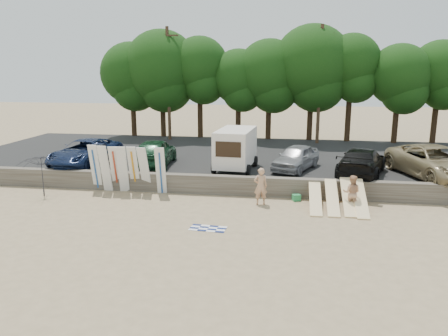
{
  "coord_description": "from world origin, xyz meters",
  "views": [
    {
      "loc": [
        -0.05,
        -18.81,
        6.46
      ],
      "look_at": [
        -3.43,
        3.0,
        1.41
      ],
      "focal_mm": 35.0,
      "sensor_mm": 36.0,
      "label": 1
    }
  ],
  "objects_px": {
    "car_1": "(155,152)",
    "car_4": "(435,162)",
    "box_trailer": "(236,147)",
    "car_3": "(362,162)",
    "beachgoer_b": "(352,193)",
    "cooler": "(296,198)",
    "car_2": "(296,158)",
    "beach_umbrella": "(43,176)",
    "car_0": "(85,153)",
    "beachgoer_a": "(261,186)"
  },
  "relations": [
    {
      "from": "cooler",
      "to": "car_4",
      "type": "bearing_deg",
      "value": 3.53
    },
    {
      "from": "car_1",
      "to": "car_4",
      "type": "bearing_deg",
      "value": 173.43
    },
    {
      "from": "car_4",
      "to": "beachgoer_b",
      "type": "xyz_separation_m",
      "value": [
        -4.79,
        -4.16,
        -0.72
      ]
    },
    {
      "from": "car_1",
      "to": "car_4",
      "type": "height_order",
      "value": "car_4"
    },
    {
      "from": "cooler",
      "to": "car_1",
      "type": "bearing_deg",
      "value": 136.89
    },
    {
      "from": "car_2",
      "to": "beachgoer_a",
      "type": "xyz_separation_m",
      "value": [
        -1.7,
        -4.78,
        -0.5
      ]
    },
    {
      "from": "beachgoer_a",
      "to": "beachgoer_b",
      "type": "bearing_deg",
      "value": 163.73
    },
    {
      "from": "car_4",
      "to": "cooler",
      "type": "bearing_deg",
      "value": -174.68
    },
    {
      "from": "box_trailer",
      "to": "car_1",
      "type": "relative_size",
      "value": 0.8
    },
    {
      "from": "car_1",
      "to": "beach_umbrella",
      "type": "bearing_deg",
      "value": 43.88
    },
    {
      "from": "beachgoer_a",
      "to": "cooler",
      "type": "height_order",
      "value": "beachgoer_a"
    },
    {
      "from": "beachgoer_b",
      "to": "beachgoer_a",
      "type": "bearing_deg",
      "value": 8.05
    },
    {
      "from": "car_0",
      "to": "beach_umbrella",
      "type": "height_order",
      "value": "car_0"
    },
    {
      "from": "car_2",
      "to": "beach_umbrella",
      "type": "xyz_separation_m",
      "value": [
        -12.84,
        -5.09,
        -0.34
      ]
    },
    {
      "from": "box_trailer",
      "to": "cooler",
      "type": "relative_size",
      "value": 10.21
    },
    {
      "from": "box_trailer",
      "to": "car_4",
      "type": "distance_m",
      "value": 10.81
    },
    {
      "from": "box_trailer",
      "to": "beachgoer_a",
      "type": "bearing_deg",
      "value": -62.35
    },
    {
      "from": "box_trailer",
      "to": "beach_umbrella",
      "type": "xyz_separation_m",
      "value": [
        -9.38,
        -4.51,
        -0.95
      ]
    },
    {
      "from": "box_trailer",
      "to": "car_3",
      "type": "distance_m",
      "value": 7.04
    },
    {
      "from": "beachgoer_a",
      "to": "car_4",
      "type": "bearing_deg",
      "value": -169.54
    },
    {
      "from": "car_0",
      "to": "cooler",
      "type": "xyz_separation_m",
      "value": [
        12.68,
        -3.2,
        -1.32
      ]
    },
    {
      "from": "car_1",
      "to": "car_2",
      "type": "bearing_deg",
      "value": 177.15
    },
    {
      "from": "car_1",
      "to": "car_3",
      "type": "height_order",
      "value": "car_1"
    },
    {
      "from": "beachgoer_b",
      "to": "cooler",
      "type": "xyz_separation_m",
      "value": [
        -2.5,
        1.1,
        -0.68
      ]
    },
    {
      "from": "car_0",
      "to": "car_4",
      "type": "relative_size",
      "value": 0.9
    },
    {
      "from": "car_0",
      "to": "beachgoer_b",
      "type": "bearing_deg",
      "value": -9.84
    },
    {
      "from": "car_4",
      "to": "beachgoer_a",
      "type": "height_order",
      "value": "car_4"
    },
    {
      "from": "car_2",
      "to": "car_4",
      "type": "height_order",
      "value": "car_4"
    },
    {
      "from": "box_trailer",
      "to": "car_4",
      "type": "height_order",
      "value": "box_trailer"
    },
    {
      "from": "car_4",
      "to": "car_3",
      "type": "bearing_deg",
      "value": 163.41
    },
    {
      "from": "box_trailer",
      "to": "beachgoer_b",
      "type": "relative_size",
      "value": 2.32
    },
    {
      "from": "car_3",
      "to": "beach_umbrella",
      "type": "bearing_deg",
      "value": 31.02
    },
    {
      "from": "car_3",
      "to": "car_4",
      "type": "distance_m",
      "value": 3.78
    },
    {
      "from": "car_2",
      "to": "car_3",
      "type": "distance_m",
      "value": 3.67
    },
    {
      "from": "car_2",
      "to": "beach_umbrella",
      "type": "relative_size",
      "value": 1.75
    },
    {
      "from": "car_0",
      "to": "car_3",
      "type": "height_order",
      "value": "car_0"
    },
    {
      "from": "car_2",
      "to": "cooler",
      "type": "distance_m",
      "value": 4.12
    },
    {
      "from": "car_1",
      "to": "car_3",
      "type": "xyz_separation_m",
      "value": [
        11.97,
        -0.74,
        -0.06
      ]
    },
    {
      "from": "car_0",
      "to": "beach_umbrella",
      "type": "xyz_separation_m",
      "value": [
        -0.2,
        -4.36,
        -0.4
      ]
    },
    {
      "from": "car_4",
      "to": "beach_umbrella",
      "type": "distance_m",
      "value": 20.62
    },
    {
      "from": "beachgoer_a",
      "to": "beachgoer_b",
      "type": "height_order",
      "value": "beachgoer_a"
    },
    {
      "from": "car_0",
      "to": "car_1",
      "type": "distance_m",
      "value": 4.25
    },
    {
      "from": "car_2",
      "to": "cooler",
      "type": "relative_size",
      "value": 11.02
    },
    {
      "from": "car_0",
      "to": "car_3",
      "type": "bearing_deg",
      "value": 5.27
    },
    {
      "from": "beachgoer_b",
      "to": "beach_umbrella",
      "type": "bearing_deg",
      "value": 11.59
    },
    {
      "from": "car_1",
      "to": "car_3",
      "type": "bearing_deg",
      "value": 172.38
    },
    {
      "from": "car_1",
      "to": "car_3",
      "type": "relative_size",
      "value": 0.92
    },
    {
      "from": "car_4",
      "to": "car_2",
      "type": "bearing_deg",
      "value": 155.82
    },
    {
      "from": "car_0",
      "to": "car_2",
      "type": "distance_m",
      "value": 12.66
    },
    {
      "from": "car_2",
      "to": "car_4",
      "type": "distance_m",
      "value": 7.38
    }
  ]
}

